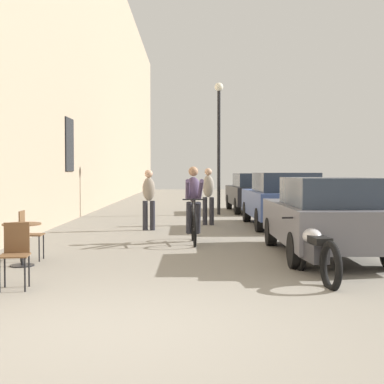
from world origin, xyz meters
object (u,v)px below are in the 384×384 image
Objects in this scene: cafe_table_mid at (22,235)px; pedestrian_mid at (208,193)px; cafe_chair_near_toward_street at (15,250)px; street_lamp at (219,131)px; parked_car_second at (282,199)px; parked_motorcycle at (314,251)px; cafe_chair_mid_toward_street at (28,232)px; pedestrian_near at (149,196)px; parked_car_third at (254,192)px; parked_car_nearest at (325,216)px; cyclist_on_bicycle at (194,207)px.

pedestrian_mid reaches higher than cafe_table_mid.
cafe_chair_near_toward_street is 0.52× the size of pedestrian_mid.
pedestrian_mid is 4.53m from street_lamp.
parked_motorcycle is (-0.82, -7.52, -0.41)m from parked_car_second.
cafe_table_mid is 0.59m from cafe_chair_mid_toward_street.
cafe_chair_mid_toward_street is at bearing -118.48° from pedestrian_mid.
pedestrian_near is (1.80, 4.95, 0.41)m from cafe_chair_mid_toward_street.
pedestrian_near reaches higher than parked_motorcycle.
parked_car_third reaches higher than cafe_table_mid.
parked_motorcycle is (0.75, -11.99, -2.70)m from street_lamp.
parked_car_nearest is at bearing -51.25° from pedestrian_near.
cafe_chair_mid_toward_street is at bearing -109.96° from pedestrian_near.
parked_car_nearest reaches higher than cafe_table_mid.
pedestrian_near is 2.21m from pedestrian_mid.
parked_car_third is (5.47, 11.70, 0.28)m from cafe_chair_mid_toward_street.
cafe_chair_mid_toward_street is 5.03m from parked_motorcycle.
parked_motorcycle is (1.76, -4.03, -0.41)m from cyclist_on_bicycle.
cyclist_on_bicycle is 0.40× the size of parked_car_third.
cafe_chair_mid_toward_street is 0.20× the size of parked_car_second.
pedestrian_mid is at bearing 40.85° from pedestrian_near.
cyclist_on_bicycle is at bearing -126.58° from parked_car_second.
cafe_chair_mid_toward_street is at bearing -141.42° from cyclist_on_bicycle.
parked_car_third reaches higher than cafe_chair_mid_toward_street.
parked_car_third is at bearing 42.82° from street_lamp.
parked_car_nearest is (3.64, -4.53, -0.16)m from pedestrian_near.
parked_car_second is (5.58, 5.87, 0.29)m from cafe_chair_mid_toward_street.
cafe_chair_mid_toward_street is at bearing -175.61° from parked_car_nearest.
cafe_chair_mid_toward_street is (-0.08, 0.59, -0.00)m from cafe_table_mid.
cyclist_on_bicycle is 0.42× the size of parked_car_nearest.
cafe_table_mid is at bearing -134.44° from cyclist_on_bicycle.
cafe_table_mid is 5.46m from parked_car_nearest.
parked_motorcycle is at bearing -66.43° from cyclist_on_bicycle.
street_lamp reaches higher than parked_car_nearest.
parked_motorcycle is (-0.71, -13.35, -0.39)m from parked_car_third.
parked_car_third is at bearing 66.32° from cafe_table_mid.
parked_car_nearest is at bearing 10.61° from cafe_table_mid.
cafe_table_mid is 13.42m from parked_car_third.
cafe_chair_near_toward_street is at bearing -121.61° from parked_car_second.
pedestrian_near is at bearing 70.04° from cafe_chair_mid_toward_street.
cafe_chair_mid_toward_street reaches higher than parked_motorcycle.
street_lamp is (4.00, 10.34, 2.59)m from cafe_chair_mid_toward_street.
parked_car_second is (3.78, 0.92, -0.12)m from pedestrian_near.
parked_car_third is (0.03, 11.29, 0.03)m from parked_car_nearest.
cafe_table_mid is (-0.46, 1.74, 0.00)m from cafe_chair_near_toward_street.
parked_motorcycle is at bearing -19.11° from cafe_chair_mid_toward_street.
cyclist_on_bicycle is (2.99, 2.39, 0.29)m from cafe_chair_mid_toward_street.
cafe_table_mid is 4.18m from cyclist_on_bicycle.
parked_car_third is at bearing 89.83° from parked_car_nearest.
pedestrian_mid is 0.79× the size of parked_motorcycle.
pedestrian_near is 5.81m from parked_car_nearest.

